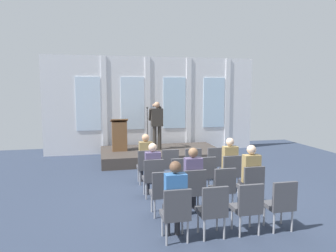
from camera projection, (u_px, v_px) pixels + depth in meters
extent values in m
plane|color=#2D384C|center=(193.00, 195.00, 7.63)|extent=(14.27, 14.27, 0.00)
cube|color=silver|center=(154.00, 105.00, 12.73)|extent=(8.60, 0.10, 3.87)
cube|color=silver|center=(88.00, 104.00, 12.10)|extent=(0.93, 0.04, 2.09)
cube|color=silver|center=(104.00, 106.00, 12.25)|extent=(0.20, 0.08, 3.87)
cube|color=silver|center=(133.00, 103.00, 12.47)|extent=(0.93, 0.04, 2.09)
cube|color=silver|center=(148.00, 105.00, 12.62)|extent=(0.20, 0.08, 3.87)
cube|color=silver|center=(174.00, 103.00, 12.84)|extent=(0.93, 0.04, 2.09)
cube|color=silver|center=(189.00, 105.00, 12.99)|extent=(0.20, 0.08, 3.87)
cube|color=silver|center=(214.00, 103.00, 13.22)|extent=(0.93, 0.04, 2.09)
cube|color=silver|center=(227.00, 104.00, 13.36)|extent=(0.20, 0.08, 3.87)
cube|color=#3F3833|center=(161.00, 154.00, 11.46)|extent=(4.31, 2.43, 0.38)
cylinder|color=#332D28|center=(155.00, 138.00, 11.35)|extent=(0.14, 0.14, 0.86)
cylinder|color=#332D28|center=(160.00, 138.00, 11.39)|extent=(0.14, 0.14, 0.86)
cube|color=#332D28|center=(157.00, 117.00, 11.29)|extent=(0.42, 0.22, 0.64)
cube|color=maroon|center=(156.00, 115.00, 11.39)|extent=(0.06, 0.01, 0.39)
sphere|color=tan|center=(157.00, 105.00, 11.24)|extent=(0.21, 0.21, 0.21)
cylinder|color=#332D28|center=(150.00, 115.00, 11.30)|extent=(0.09, 0.28, 0.45)
cylinder|color=#332D28|center=(160.00, 108.00, 11.41)|extent=(0.15, 0.36, 0.15)
cylinder|color=#332D28|center=(158.00, 107.00, 11.52)|extent=(0.11, 0.34, 0.15)
sphere|color=tan|center=(154.00, 105.00, 11.75)|extent=(0.10, 0.10, 0.10)
cylinder|color=black|center=(147.00, 148.00, 11.56)|extent=(0.28, 0.28, 0.03)
cylinder|color=black|center=(147.00, 129.00, 11.47)|extent=(0.02, 0.02, 1.45)
sphere|color=#262626|center=(147.00, 108.00, 11.39)|extent=(0.07, 0.07, 0.07)
cube|color=brown|center=(119.00, 136.00, 11.17)|extent=(0.52, 0.40, 1.05)
cube|color=brown|center=(119.00, 120.00, 11.13)|extent=(0.60, 0.48, 0.14)
cylinder|color=#99999E|center=(151.00, 174.00, 8.77)|extent=(0.04, 0.04, 0.40)
cylinder|color=#99999E|center=(138.00, 175.00, 8.70)|extent=(0.04, 0.04, 0.40)
cylinder|color=#99999E|center=(153.00, 177.00, 8.44)|extent=(0.04, 0.04, 0.40)
cylinder|color=#99999E|center=(140.00, 178.00, 8.37)|extent=(0.04, 0.04, 0.40)
cube|color=#47474C|center=(146.00, 167.00, 8.54)|extent=(0.46, 0.44, 0.08)
cube|color=#47474C|center=(147.00, 159.00, 8.33)|extent=(0.46, 0.06, 0.46)
cylinder|color=#2D2D33|center=(142.00, 174.00, 8.72)|extent=(0.10, 0.10, 0.44)
cylinder|color=#2D2D33|center=(148.00, 173.00, 8.76)|extent=(0.10, 0.10, 0.44)
cube|color=#2D2D33|center=(145.00, 165.00, 8.59)|extent=(0.34, 0.36, 0.12)
cube|color=#997F4C|center=(146.00, 153.00, 8.45)|extent=(0.36, 0.20, 0.60)
sphere|color=tan|center=(146.00, 138.00, 8.42)|extent=(0.20, 0.20, 0.20)
cylinder|color=#99999E|center=(174.00, 173.00, 8.91)|extent=(0.04, 0.04, 0.40)
cylinder|color=#99999E|center=(161.00, 173.00, 8.84)|extent=(0.04, 0.04, 0.40)
cylinder|color=#99999E|center=(177.00, 176.00, 8.58)|extent=(0.04, 0.04, 0.40)
cylinder|color=#99999E|center=(164.00, 177.00, 8.51)|extent=(0.04, 0.04, 0.40)
cube|color=#47474C|center=(169.00, 166.00, 8.68)|extent=(0.46, 0.44, 0.08)
cube|color=#47474C|center=(170.00, 158.00, 8.47)|extent=(0.46, 0.06, 0.46)
cylinder|color=#99999E|center=(195.00, 171.00, 9.06)|extent=(0.04, 0.04, 0.40)
cylinder|color=#99999E|center=(183.00, 172.00, 8.98)|extent=(0.04, 0.04, 0.40)
cylinder|color=#99999E|center=(199.00, 174.00, 8.73)|extent=(0.04, 0.04, 0.40)
cylinder|color=#99999E|center=(187.00, 175.00, 8.65)|extent=(0.04, 0.04, 0.40)
cube|color=#47474C|center=(191.00, 165.00, 8.82)|extent=(0.46, 0.44, 0.08)
cube|color=#47474C|center=(193.00, 157.00, 8.61)|extent=(0.46, 0.06, 0.46)
cylinder|color=#99999E|center=(217.00, 170.00, 9.20)|extent=(0.04, 0.04, 0.40)
cylinder|color=#99999E|center=(205.00, 171.00, 9.12)|extent=(0.04, 0.04, 0.40)
cylinder|color=#99999E|center=(221.00, 173.00, 8.87)|extent=(0.04, 0.04, 0.40)
cylinder|color=#99999E|center=(209.00, 174.00, 8.79)|extent=(0.04, 0.04, 0.40)
cube|color=#47474C|center=(213.00, 164.00, 8.96)|extent=(0.46, 0.44, 0.08)
cube|color=#47474C|center=(216.00, 156.00, 8.75)|extent=(0.46, 0.06, 0.46)
cylinder|color=#99999E|center=(159.00, 186.00, 7.69)|extent=(0.04, 0.04, 0.40)
cylinder|color=#99999E|center=(144.00, 187.00, 7.61)|extent=(0.04, 0.04, 0.40)
cylinder|color=#99999E|center=(161.00, 190.00, 7.36)|extent=(0.04, 0.04, 0.40)
cylinder|color=#99999E|center=(146.00, 191.00, 7.28)|extent=(0.04, 0.04, 0.40)
cube|color=#47474C|center=(153.00, 179.00, 7.46)|extent=(0.46, 0.44, 0.08)
cube|color=#47474C|center=(154.00, 170.00, 7.24)|extent=(0.46, 0.06, 0.46)
cylinder|color=#2D2D33|center=(148.00, 186.00, 7.64)|extent=(0.10, 0.10, 0.44)
cylinder|color=#2D2D33|center=(155.00, 185.00, 7.68)|extent=(0.10, 0.10, 0.44)
cube|color=#2D2D33|center=(152.00, 175.00, 7.51)|extent=(0.34, 0.36, 0.12)
cube|color=#594C72|center=(153.00, 163.00, 7.37)|extent=(0.36, 0.20, 0.53)
sphere|color=beige|center=(153.00, 147.00, 7.34)|extent=(0.20, 0.20, 0.20)
cylinder|color=#99999E|center=(184.00, 184.00, 7.83)|extent=(0.04, 0.04, 0.40)
cylinder|color=#99999E|center=(170.00, 185.00, 7.75)|extent=(0.04, 0.04, 0.40)
cylinder|color=#99999E|center=(188.00, 188.00, 7.50)|extent=(0.04, 0.04, 0.40)
cylinder|color=#99999E|center=(173.00, 189.00, 7.43)|extent=(0.04, 0.04, 0.40)
cube|color=#47474C|center=(179.00, 177.00, 7.60)|extent=(0.46, 0.44, 0.08)
cube|color=#47474C|center=(181.00, 168.00, 7.39)|extent=(0.46, 0.06, 0.46)
cylinder|color=#99999E|center=(209.00, 182.00, 7.97)|extent=(0.04, 0.04, 0.40)
cylinder|color=#99999E|center=(195.00, 183.00, 7.90)|extent=(0.04, 0.04, 0.40)
cylinder|color=#99999E|center=(213.00, 186.00, 7.64)|extent=(0.04, 0.04, 0.40)
cylinder|color=#99999E|center=(199.00, 187.00, 7.57)|extent=(0.04, 0.04, 0.40)
cube|color=#47474C|center=(204.00, 175.00, 7.74)|extent=(0.46, 0.44, 0.08)
cube|color=#47474C|center=(207.00, 167.00, 7.53)|extent=(0.46, 0.06, 0.46)
cylinder|color=#99999E|center=(232.00, 181.00, 8.11)|extent=(0.04, 0.04, 0.40)
cylinder|color=#99999E|center=(219.00, 182.00, 8.04)|extent=(0.04, 0.04, 0.40)
cylinder|color=#99999E|center=(238.00, 185.00, 7.78)|extent=(0.04, 0.04, 0.40)
cylinder|color=#99999E|center=(225.00, 186.00, 7.71)|extent=(0.04, 0.04, 0.40)
cube|color=#47474C|center=(229.00, 174.00, 7.88)|extent=(0.46, 0.44, 0.08)
cube|color=#47474C|center=(232.00, 165.00, 7.67)|extent=(0.46, 0.06, 0.46)
cylinder|color=#2D2D33|center=(223.00, 181.00, 8.06)|extent=(0.10, 0.10, 0.44)
cylinder|color=#2D2D33|center=(229.00, 180.00, 8.10)|extent=(0.10, 0.10, 0.44)
cube|color=#2D2D33|center=(228.00, 171.00, 7.93)|extent=(0.34, 0.36, 0.12)
cube|color=#997F4C|center=(230.00, 158.00, 7.79)|extent=(0.36, 0.20, 0.59)
sphere|color=beige|center=(230.00, 142.00, 7.76)|extent=(0.20, 0.20, 0.20)
cylinder|color=#99999E|center=(169.00, 201.00, 6.61)|extent=(0.04, 0.04, 0.40)
cylinder|color=#99999E|center=(152.00, 203.00, 6.53)|extent=(0.04, 0.04, 0.40)
cylinder|color=#99999E|center=(172.00, 207.00, 6.28)|extent=(0.04, 0.04, 0.40)
cylinder|color=#99999E|center=(155.00, 209.00, 6.20)|extent=(0.04, 0.04, 0.40)
cube|color=#47474C|center=(162.00, 194.00, 6.38)|extent=(0.46, 0.44, 0.08)
cube|color=#47474C|center=(164.00, 184.00, 6.16)|extent=(0.46, 0.06, 0.46)
cylinder|color=#99999E|center=(198.00, 199.00, 6.75)|extent=(0.04, 0.04, 0.40)
cylinder|color=#99999E|center=(182.00, 200.00, 6.67)|extent=(0.04, 0.04, 0.40)
cylinder|color=#99999E|center=(203.00, 205.00, 6.42)|extent=(0.04, 0.04, 0.40)
cylinder|color=#99999E|center=(186.00, 206.00, 6.34)|extent=(0.04, 0.04, 0.40)
cube|color=#47474C|center=(192.00, 191.00, 6.52)|extent=(0.46, 0.44, 0.08)
cube|color=#47474C|center=(195.00, 181.00, 6.30)|extent=(0.46, 0.06, 0.46)
cylinder|color=#2D2D33|center=(186.00, 199.00, 6.70)|extent=(0.10, 0.10, 0.44)
cylinder|color=#2D2D33|center=(194.00, 198.00, 6.74)|extent=(0.10, 0.10, 0.44)
cube|color=#2D2D33|center=(192.00, 188.00, 6.57)|extent=(0.34, 0.36, 0.12)
cube|color=#594C72|center=(193.00, 172.00, 6.42)|extent=(0.36, 0.20, 0.60)
sphere|color=#8C6647|center=(193.00, 152.00, 6.39)|extent=(0.20, 0.20, 0.20)
cylinder|color=#99999E|center=(226.00, 197.00, 6.89)|extent=(0.04, 0.04, 0.40)
cylinder|color=#99999E|center=(211.00, 198.00, 6.81)|extent=(0.04, 0.04, 0.40)
cylinder|color=#99999E|center=(232.00, 202.00, 6.56)|extent=(0.04, 0.04, 0.40)
cylinder|color=#99999E|center=(216.00, 204.00, 6.48)|extent=(0.04, 0.04, 0.40)
cube|color=#47474C|center=(222.00, 189.00, 6.66)|extent=(0.46, 0.44, 0.08)
cube|color=#47474C|center=(225.00, 179.00, 6.44)|extent=(0.46, 0.06, 0.46)
cylinder|color=#99999E|center=(253.00, 195.00, 7.03)|extent=(0.04, 0.04, 0.40)
cylinder|color=#99999E|center=(238.00, 196.00, 6.95)|extent=(0.04, 0.04, 0.40)
cylinder|color=#99999E|center=(261.00, 200.00, 6.70)|extent=(0.04, 0.04, 0.40)
cylinder|color=#99999E|center=(245.00, 201.00, 6.62)|extent=(0.04, 0.04, 0.40)
cube|color=#47474C|center=(250.00, 187.00, 6.80)|extent=(0.46, 0.44, 0.08)
cube|color=#47474C|center=(254.00, 178.00, 6.59)|extent=(0.46, 0.06, 0.46)
cylinder|color=#2D2D33|center=(242.00, 195.00, 6.98)|extent=(0.10, 0.10, 0.44)
cylinder|color=#2D2D33|center=(249.00, 194.00, 7.02)|extent=(0.10, 0.10, 0.44)
cube|color=#2D2D33|center=(248.00, 184.00, 6.85)|extent=(0.34, 0.36, 0.12)
cube|color=#997F4C|center=(251.00, 169.00, 6.70)|extent=(0.36, 0.20, 0.61)
sphere|color=beige|center=(251.00, 150.00, 6.68)|extent=(0.20, 0.20, 0.20)
cylinder|color=#99999E|center=(182.00, 223.00, 5.53)|extent=(0.04, 0.04, 0.40)
cylinder|color=#99999E|center=(162.00, 225.00, 5.45)|extent=(0.04, 0.04, 0.40)
cylinder|color=#99999E|center=(188.00, 232.00, 5.20)|extent=(0.04, 0.04, 0.40)
cylinder|color=#99999E|center=(167.00, 234.00, 5.12)|extent=(0.04, 0.04, 0.40)
cube|color=#47474C|center=(175.00, 215.00, 5.30)|extent=(0.46, 0.44, 0.08)
cube|color=#47474C|center=(178.00, 204.00, 5.08)|extent=(0.46, 0.06, 0.46)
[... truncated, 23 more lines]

